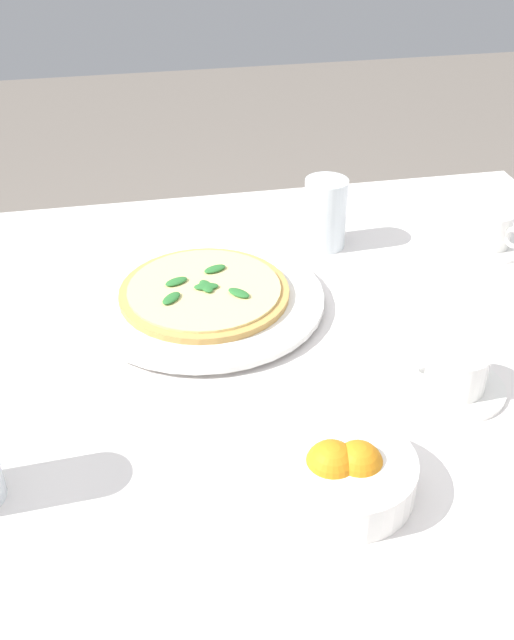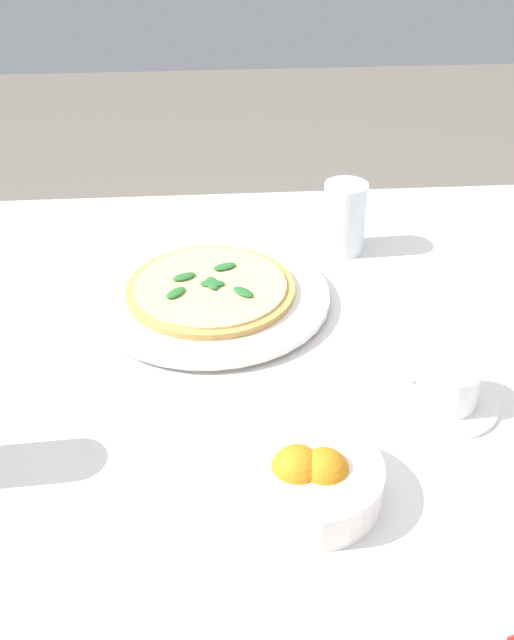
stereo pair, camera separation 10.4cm
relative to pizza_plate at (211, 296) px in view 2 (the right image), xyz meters
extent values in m
cube|color=white|center=(-0.13, 0.16, -0.02)|extent=(1.08, 1.08, 0.02)
cube|color=white|center=(-0.13, -0.37, -0.17)|extent=(1.08, 0.01, 0.28)
cylinder|color=brown|center=(-0.57, -0.28, -0.39)|extent=(0.06, 0.06, 0.73)
cylinder|color=brown|center=(0.32, -0.28, -0.39)|extent=(0.06, 0.06, 0.73)
cylinder|color=white|center=(0.00, 0.00, -0.01)|extent=(0.21, 0.21, 0.01)
cylinder|color=white|center=(0.00, 0.00, 0.00)|extent=(0.35, 0.35, 0.01)
cylinder|color=tan|center=(0.00, 0.00, 0.01)|extent=(0.25, 0.25, 0.01)
cylinder|color=#F4DB8E|center=(0.00, 0.00, 0.02)|extent=(0.22, 0.22, 0.00)
ellipsoid|color=#2D7533|center=(-0.02, -0.04, 0.02)|extent=(0.04, 0.03, 0.01)
ellipsoid|color=#2D7533|center=(0.05, 0.03, 0.02)|extent=(0.04, 0.04, 0.01)
ellipsoid|color=#2D7533|center=(0.04, -0.02, 0.02)|extent=(0.04, 0.03, 0.01)
ellipsoid|color=#2D7533|center=(0.00, 0.00, 0.02)|extent=(0.02, 0.04, 0.01)
ellipsoid|color=#2D7533|center=(0.00, 0.00, 0.02)|extent=(0.04, 0.02, 0.01)
ellipsoid|color=#2D7533|center=(-0.05, 0.03, 0.02)|extent=(0.04, 0.04, 0.01)
cylinder|color=white|center=(-0.49, -0.09, -0.01)|extent=(0.13, 0.13, 0.01)
cylinder|color=white|center=(-0.49, -0.09, 0.02)|extent=(0.08, 0.08, 0.06)
cylinder|color=white|center=(-0.28, 0.25, -0.01)|extent=(0.13, 0.13, 0.01)
cylinder|color=white|center=(-0.28, 0.25, 0.02)|extent=(0.08, 0.08, 0.05)
torus|color=white|center=(-0.24, 0.22, 0.02)|extent=(0.03, 0.03, 0.03)
cylinder|color=black|center=(-0.28, 0.25, 0.04)|extent=(0.07, 0.07, 0.00)
cylinder|color=white|center=(-0.22, -0.15, 0.05)|extent=(0.07, 0.07, 0.12)
cylinder|color=silver|center=(-0.22, -0.15, 0.02)|extent=(0.06, 0.06, 0.05)
cylinder|color=white|center=(-0.10, 0.39, 0.01)|extent=(0.15, 0.15, 0.04)
sphere|color=orange|center=(-0.08, 0.39, 0.03)|extent=(0.06, 0.06, 0.06)
sphere|color=orange|center=(-0.11, 0.39, 0.03)|extent=(0.05, 0.05, 0.05)
camera|label=1|loc=(0.10, 0.92, 0.60)|focal=41.96mm
camera|label=2|loc=(0.00, 0.94, 0.60)|focal=41.96mm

